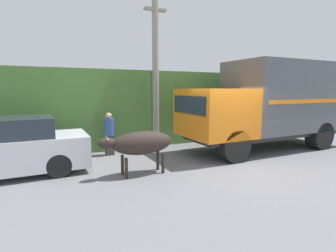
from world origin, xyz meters
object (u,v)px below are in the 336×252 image
pedestrian_on_hill (109,132)px  utility_pole (156,69)px  brown_cow (141,143)px  cargo_truck (272,102)px  parked_suv (2,148)px

pedestrian_on_hill → utility_pole: utility_pole is taller
brown_cow → utility_pole: utility_pole is taller
pedestrian_on_hill → utility_pole: size_ratio=0.25×
pedestrian_on_hill → brown_cow: bearing=93.3°
cargo_truck → pedestrian_on_hill: cargo_truck is taller
cargo_truck → brown_cow: (-5.88, -0.77, -0.99)m
parked_suv → pedestrian_on_hill: 3.40m
parked_suv → pedestrian_on_hill: bearing=18.2°
cargo_truck → utility_pole: bearing=148.7°
cargo_truck → brown_cow: bearing=-174.6°
pedestrian_on_hill → utility_pole: (2.07, 0.46, 2.38)m
cargo_truck → parked_suv: cargo_truck is taller
parked_suv → pedestrian_on_hill: size_ratio=2.89×
brown_cow → pedestrian_on_hill: bearing=109.7°
brown_cow → utility_pole: size_ratio=0.34×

